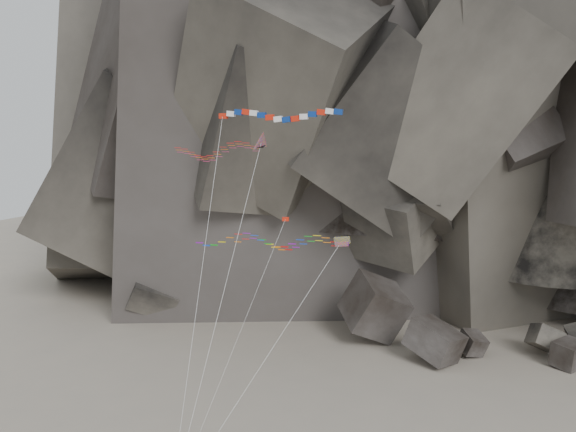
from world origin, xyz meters
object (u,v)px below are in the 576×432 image
(delta_kite, at_px, (212,150))
(parafoil_kite, at_px, (263,241))
(pennant_kite, at_px, (261,280))
(banner_kite, at_px, (278,117))

(delta_kite, relative_size, parafoil_kite, 1.47)
(parafoil_kite, bearing_deg, pennant_kite, -69.84)
(delta_kite, bearing_deg, pennant_kite, -23.54)
(parafoil_kite, bearing_deg, delta_kite, 151.08)
(banner_kite, relative_size, parafoil_kite, 1.57)
(delta_kite, height_order, pennant_kite, delta_kite)
(pennant_kite, bearing_deg, banner_kite, 84.19)
(delta_kite, bearing_deg, parafoil_kite, -9.95)
(banner_kite, bearing_deg, pennant_kite, -88.14)
(delta_kite, distance_m, banner_kite, 7.86)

